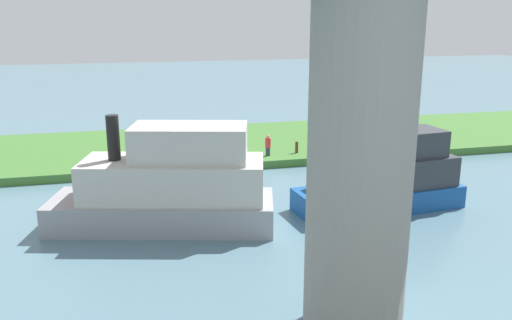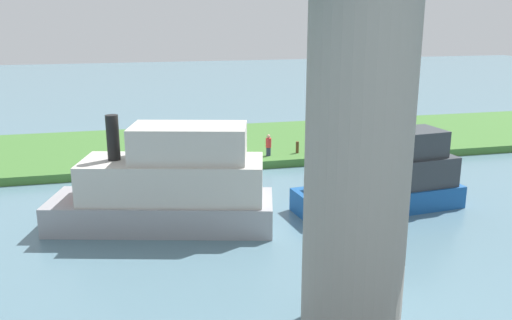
# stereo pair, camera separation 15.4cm
# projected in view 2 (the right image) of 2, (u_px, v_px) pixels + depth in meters

# --- Properties ---
(ground_plane) EXTENTS (160.00, 160.00, 0.00)m
(ground_plane) POSITION_uv_depth(u_px,v_px,m) (231.00, 171.00, 33.54)
(ground_plane) COLOR slate
(grassy_bank) EXTENTS (80.00, 12.00, 0.50)m
(grassy_bank) POSITION_uv_depth(u_px,v_px,m) (215.00, 145.00, 39.11)
(grassy_bank) COLOR #427533
(grassy_bank) RESTS_ON ground
(bridge_pylon) EXTENTS (3.00, 3.00, 10.90)m
(bridge_pylon) POSITION_uv_depth(u_px,v_px,m) (358.00, 157.00, 15.39)
(bridge_pylon) COLOR #9E998E
(bridge_pylon) RESTS_ON ground
(person_on_bank) EXTENTS (0.51, 0.51, 1.39)m
(person_on_bank) POSITION_uv_depth(u_px,v_px,m) (269.00, 145.00, 35.08)
(person_on_bank) COLOR #2D334C
(person_on_bank) RESTS_ON grassy_bank
(mooring_post) EXTENTS (0.20, 0.20, 0.75)m
(mooring_post) POSITION_uv_depth(u_px,v_px,m) (297.00, 147.00, 35.85)
(mooring_post) COLOR brown
(mooring_post) RESTS_ON grassy_bank
(houseboat_blue) EXTENTS (8.53, 3.60, 4.24)m
(houseboat_blue) POSITION_uv_depth(u_px,v_px,m) (385.00, 178.00, 26.82)
(houseboat_blue) COLOR #195199
(houseboat_blue) RESTS_ON ground
(pontoon_yellow) EXTENTS (10.49, 5.73, 5.10)m
(pontoon_yellow) POSITION_uv_depth(u_px,v_px,m) (169.00, 186.00, 24.49)
(pontoon_yellow) COLOR #99999E
(pontoon_yellow) RESTS_ON ground
(riverboat_paddlewheel) EXTENTS (4.39, 2.73, 1.38)m
(riverboat_paddlewheel) POSITION_uv_depth(u_px,v_px,m) (372.00, 162.00, 33.83)
(riverboat_paddlewheel) COLOR #99999E
(riverboat_paddlewheel) RESTS_ON ground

